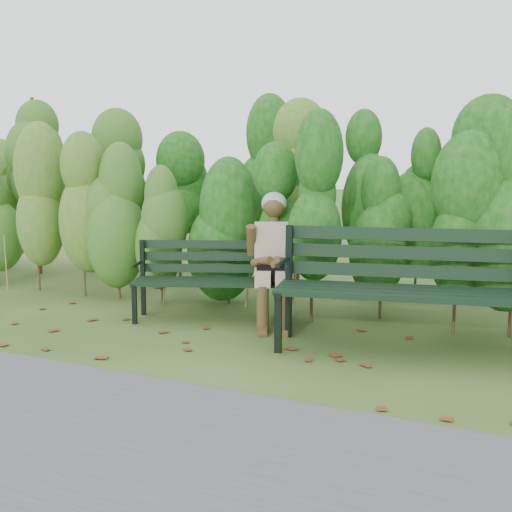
% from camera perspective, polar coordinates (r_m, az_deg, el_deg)
% --- Properties ---
extents(ground, '(80.00, 80.00, 0.00)m').
position_cam_1_polar(ground, '(5.17, -1.62, -8.77)').
color(ground, '#244718').
extents(footpath, '(60.00, 2.50, 0.01)m').
position_cam_1_polar(footpath, '(3.46, -18.59, -18.01)').
color(footpath, '#474749').
rests_on(footpath, ground).
extents(hedge_band, '(11.04, 1.67, 2.42)m').
position_cam_1_polar(hedge_band, '(6.67, 5.39, 6.03)').
color(hedge_band, '#47381E').
rests_on(hedge_band, ground).
extents(leaf_litter, '(5.89, 2.27, 0.01)m').
position_cam_1_polar(leaf_litter, '(5.10, -1.82, -8.98)').
color(leaf_litter, brown).
rests_on(leaf_litter, ground).
extents(bench_left, '(1.66, 1.06, 0.79)m').
position_cam_1_polar(bench_left, '(6.10, -4.04, -1.65)').
color(bench_left, black).
rests_on(bench_left, ground).
extents(bench_right, '(2.13, 1.04, 1.02)m').
position_cam_1_polar(bench_right, '(5.17, 13.60, -2.14)').
color(bench_right, black).
rests_on(bench_right, ground).
extents(seated_woman, '(0.63, 0.85, 1.29)m').
position_cam_1_polar(seated_woman, '(5.85, 1.69, 0.38)').
color(seated_woman, tan).
rests_on(seated_woman, ground).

